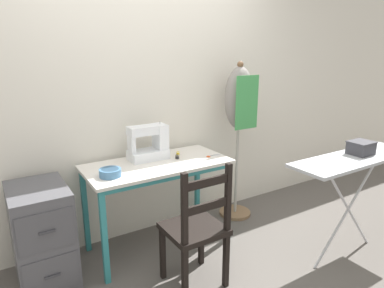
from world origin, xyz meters
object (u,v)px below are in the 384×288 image
object	(u,v)px
scissors	(211,156)
thread_spool_mid_table	(178,154)
ironing_board	(355,163)
storage_box	(361,148)
fabric_bowl	(110,172)
dress_form	(239,108)
filing_cabinet	(43,236)
thread_spool_near_machine	(177,157)
wooden_chair	(196,229)
sewing_machine	(150,143)

from	to	relation	value
scissors	thread_spool_mid_table	distance (m)	0.29
ironing_board	storage_box	size ratio (longest dim) A/B	6.26
scissors	thread_spool_mid_table	world-z (taller)	thread_spool_mid_table
fabric_bowl	dress_form	distance (m)	1.41
fabric_bowl	filing_cabinet	world-z (taller)	fabric_bowl
dress_form	thread_spool_near_machine	bearing A→B (deg)	-172.28
thread_spool_mid_table	ironing_board	world-z (taller)	ironing_board
wooden_chair	sewing_machine	bearing A→B (deg)	89.33
sewing_machine	dress_form	distance (m)	0.95
fabric_bowl	storage_box	distance (m)	1.94
scissors	dress_form	size ratio (longest dim) A/B	0.09
sewing_machine	fabric_bowl	world-z (taller)	sewing_machine
scissors	filing_cabinet	size ratio (longest dim) A/B	0.19
filing_cabinet	storage_box	xyz separation A→B (m)	(2.24, -0.93, 0.54)
thread_spool_mid_table	filing_cabinet	distance (m)	1.23
thread_spool_mid_table	dress_form	size ratio (longest dim) A/B	0.02
sewing_machine	storage_box	xyz separation A→B (m)	(1.32, -1.05, 0.01)
sewing_machine	ironing_board	xyz separation A→B (m)	(1.23, -1.07, -0.09)
wooden_chair	dress_form	distance (m)	1.35
scissors	thread_spool_mid_table	size ratio (longest dim) A/B	3.89
dress_form	ironing_board	size ratio (longest dim) A/B	1.33
storage_box	sewing_machine	bearing A→B (deg)	141.58
ironing_board	dress_form	bearing A→B (deg)	105.98
wooden_chair	ironing_board	distance (m)	1.33
thread_spool_near_machine	sewing_machine	bearing A→B (deg)	146.06
sewing_machine	scissors	world-z (taller)	sewing_machine
storage_box	scissors	bearing A→B (deg)	135.38
thread_spool_near_machine	dress_form	world-z (taller)	dress_form
wooden_chair	ironing_board	bearing A→B (deg)	-15.29
dress_form	ironing_board	distance (m)	1.13
thread_spool_mid_table	storage_box	xyz separation A→B (m)	(1.09, -1.00, 0.13)
thread_spool_near_machine	wooden_chair	xyz separation A→B (m)	(-0.20, -0.61, -0.33)
thread_spool_near_machine	thread_spool_mid_table	xyz separation A→B (m)	(0.05, 0.07, 0.00)
sewing_machine	ironing_board	bearing A→B (deg)	-41.17
sewing_machine	filing_cabinet	bearing A→B (deg)	-172.49
dress_form	storage_box	bearing A→B (deg)	-68.82
thread_spool_near_machine	dress_form	size ratio (longest dim) A/B	0.03
scissors	wooden_chair	xyz separation A→B (m)	(-0.49, -0.52, -0.32)
sewing_machine	wooden_chair	bearing A→B (deg)	-90.67
dress_form	ironing_board	bearing A→B (deg)	-74.02
filing_cabinet	dress_form	size ratio (longest dim) A/B	0.48
thread_spool_mid_table	wooden_chair	world-z (taller)	wooden_chair
thread_spool_mid_table	wooden_chair	xyz separation A→B (m)	(-0.25, -0.68, -0.33)
wooden_chair	thread_spool_mid_table	bearing A→B (deg)	70.15
wooden_chair	scissors	bearing A→B (deg)	46.75
filing_cabinet	fabric_bowl	bearing A→B (deg)	-12.06
fabric_bowl	thread_spool_near_machine	distance (m)	0.63
thread_spool_mid_table	dress_form	world-z (taller)	dress_form
thread_spool_mid_table	filing_cabinet	xyz separation A→B (m)	(-1.16, -0.07, -0.41)
fabric_bowl	thread_spool_near_machine	xyz separation A→B (m)	(0.62, 0.10, -0.01)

